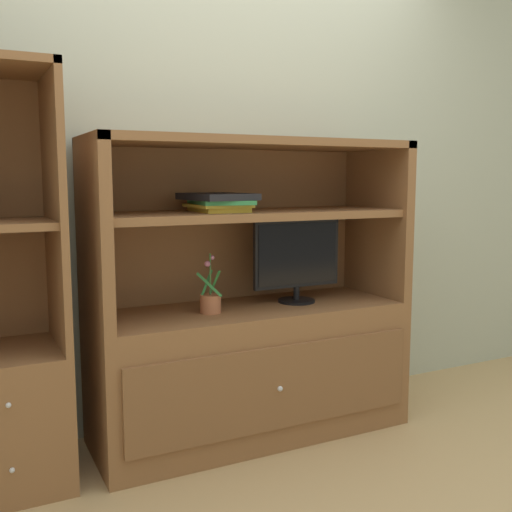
{
  "coord_description": "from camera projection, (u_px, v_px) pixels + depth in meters",
  "views": [
    {
      "loc": [
        -1.23,
        -2.09,
        1.23
      ],
      "look_at": [
        0.0,
        0.35,
        0.88
      ],
      "focal_mm": 41.75,
      "sensor_mm": 36.0,
      "label": 1
    }
  ],
  "objects": [
    {
      "name": "ground_plane",
      "position": [
        292.0,
        467.0,
        2.56
      ],
      "size": [
        8.0,
        8.0,
        0.0
      ],
      "primitive_type": "plane",
      "color": "tan"
    },
    {
      "name": "painted_rear_wall",
      "position": [
        221.0,
        145.0,
        3.04
      ],
      "size": [
        6.0,
        0.1,
        2.8
      ],
      "primitive_type": "cube",
      "color": "#ADB29E",
      "rests_on": "ground_plane"
    },
    {
      "name": "media_console",
      "position": [
        251.0,
        339.0,
        2.86
      ],
      "size": [
        1.51,
        0.56,
        1.41
      ],
      "color": "brown",
      "rests_on": "ground_plane"
    },
    {
      "name": "tv_monitor",
      "position": [
        297.0,
        258.0,
        2.91
      ],
      "size": [
        0.47,
        0.18,
        0.41
      ],
      "color": "black",
      "rests_on": "media_console"
    },
    {
      "name": "potted_plant",
      "position": [
        210.0,
        301.0,
        2.7
      ],
      "size": [
        0.11,
        0.1,
        0.27
      ],
      "color": "#B26642",
      "rests_on": "media_console"
    },
    {
      "name": "magazine_stack",
      "position": [
        218.0,
        202.0,
        2.69
      ],
      "size": [
        0.3,
        0.36,
        0.08
      ],
      "color": "gold",
      "rests_on": "media_console"
    },
    {
      "name": "bookshelf_tall",
      "position": [
        2.0,
        354.0,
        2.36
      ],
      "size": [
        0.48,
        0.49,
        1.67
      ],
      "color": "brown",
      "rests_on": "ground_plane"
    }
  ]
}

